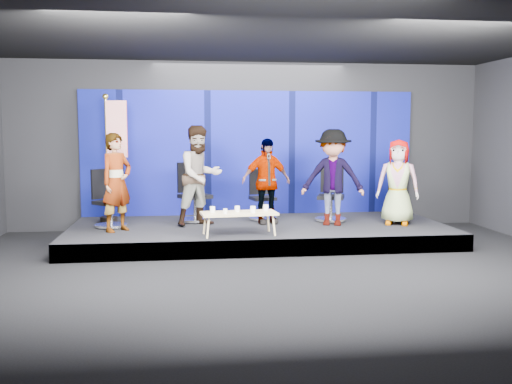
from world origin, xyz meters
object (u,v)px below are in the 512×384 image
Objects in this scene: flag_stand at (113,155)px; coffee_table at (239,214)px; panelist_d at (333,177)px; mug_a at (212,209)px; panelist_c at (266,181)px; mug_e at (266,208)px; chair_a at (109,208)px; panelist_a at (117,182)px; panelist_e at (398,182)px; mug_c at (237,209)px; panelist_b at (200,176)px; chair_b at (194,202)px; mug_b at (225,211)px; chair_d at (331,202)px; mug_d at (253,209)px; chair_c at (262,203)px; chair_e at (398,204)px.

coffee_table is at bearing -30.32° from flag_stand.
panelist_d is 2.46m from mug_a.
panelist_c is 1.59m from mug_a.
coffee_table is 12.52× the size of mug_e.
coffee_table is at bearing -72.35° from chair_a.
panelist_e is (5.17, 0.09, -0.06)m from panelist_a.
mug_c is (0.42, 0.02, -0.00)m from mug_a.
panelist_c is at bearing -25.54° from panelist_b.
chair_b is 13.73× the size of mug_b.
coffee_table is at bearing -64.06° from mug_c.
coffee_table is 0.29m from mug_b.
panelist_a is 3.93m from panelist_d.
mug_b reaches higher than coffee_table.
chair_d is 2.35m from coffee_table.
mug_c is at bearing -131.63° from panelist_c.
flag_stand reaches higher than mug_d.
mug_c is (-0.03, 0.05, 0.08)m from coffee_table.
panelist_a reaches higher than chair_c.
mug_a is (-1.07, -1.62, 0.11)m from chair_c.
panelist_a is at bearing 162.75° from coffee_table.
chair_c is (2.71, 1.00, -0.53)m from panelist_a.
chair_a reaches higher than mug_e.
mug_b is (1.85, -0.79, -0.43)m from panelist_a.
mug_a is (-2.39, -1.28, 0.08)m from chair_d.
chair_b is 2.70m from chair_d.
panelist_e is at bearing 13.53° from coffee_table.
chair_d is 13.23× the size of mug_b.
coffee_table is at bearing -88.49° from panelist_b.
chair_b is 0.64× the size of panelist_d.
chair_e is 3.90m from mug_a.
flag_stand reaches higher than chair_b.
mug_e is at bearing 39.27° from mug_d.
chair_e reaches higher than mug_c.
mug_b is at bearing -136.22° from panelist_d.
chair_c is at bearing 80.32° from panelist_c.
panelist_c is at bearing 59.18° from mug_c.
panelist_d is 1.37× the size of coffee_table.
mug_a is at bearing -173.94° from mug_e.
chair_a is 2.14m from mug_a.
coffee_table is (-3.27, -1.21, 0.03)m from chair_e.
panelist_a is 16.81× the size of mug_a.
panelist_c is at bearing -4.17° from flag_stand.
mug_b is 0.29m from mug_c.
panelist_d reaches higher than mug_b.
chair_c is 0.76× the size of coffee_table.
coffee_table is at bearing -121.38° from chair_c.
mug_d is at bearing -140.73° from mug_e.
panelist_a is 0.96× the size of panelist_d.
panelist_a is (0.21, -0.46, 0.51)m from chair_a.
chair_d is at bearing -43.84° from chair_a.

